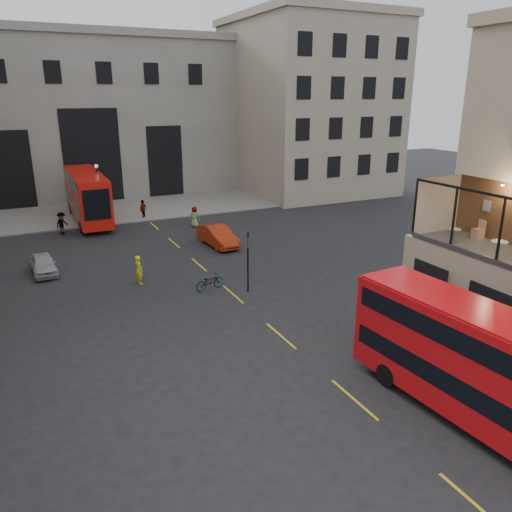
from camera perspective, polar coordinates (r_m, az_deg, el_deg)
name	(u,v)px	position (r m, az deg, el deg)	size (l,w,h in m)	color
ground	(394,387)	(21.91, 15.45, -14.23)	(140.00, 140.00, 0.00)	black
host_frontage	(511,308)	(25.36, 27.11, -5.35)	(3.00, 11.00, 4.50)	tan
gateway	(81,113)	(62.05, -19.32, 15.20)	(35.00, 10.60, 18.00)	#98958E
building_right	(308,103)	(62.79, 5.91, 17.03)	(16.60, 18.60, 20.00)	#A79A87
pavement_far	(95,212)	(53.22, -17.95, 4.83)	(40.00, 12.00, 0.12)	slate
traffic_light_near	(248,254)	(29.57, -0.94, 0.27)	(0.16, 0.20, 3.80)	black
street_lamp_b	(99,196)	(48.87, -17.50, 6.56)	(0.36, 0.36, 5.33)	black
bus_near	(485,364)	(19.65, 24.73, -11.18)	(3.28, 10.95, 4.31)	red
bus_far	(87,194)	(49.03, -18.75, 6.71)	(2.72, 11.58, 4.62)	red
car_a	(43,264)	(36.08, -23.13, -0.88)	(1.53, 3.80, 1.29)	#A0A2A8
car_b	(218,236)	(39.40, -4.39, 2.30)	(1.66, 4.76, 1.57)	#A3240A
bicycle	(210,281)	(30.75, -5.32, -2.92)	(0.65, 1.86, 0.98)	gray
cyclist	(139,270)	(32.17, -13.24, -1.53)	(0.68, 0.45, 1.87)	yellow
pedestrian_b	(62,223)	(45.52, -21.30, 3.49)	(1.24, 0.71, 1.92)	gray
pedestrian_c	(143,209)	(49.07, -12.78, 5.22)	(1.07, 0.45, 1.83)	gray
pedestrian_d	(195,217)	(45.20, -7.03, 4.47)	(0.91, 0.59, 1.85)	gray
cafe_table_mid	(499,248)	(23.84, 26.01, 0.87)	(0.69, 0.69, 0.86)	white
cafe_table_far	(455,233)	(25.91, 21.76, 2.43)	(0.55, 0.55, 0.68)	silver
cafe_chair_d	(478,233)	(27.07, 24.04, 2.41)	(0.50, 0.50, 0.94)	tan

